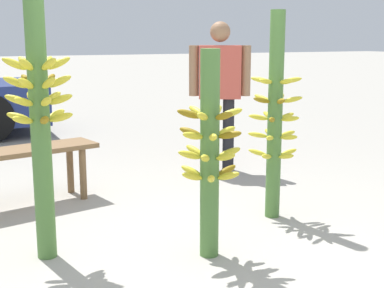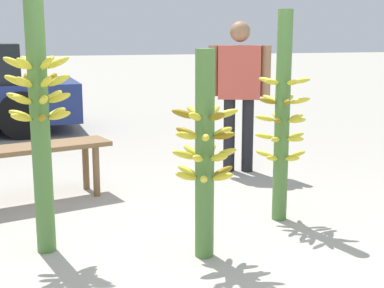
{
  "view_description": "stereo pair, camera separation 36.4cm",
  "coord_description": "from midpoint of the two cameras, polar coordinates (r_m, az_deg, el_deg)",
  "views": [
    {
      "loc": [
        -1.48,
        -2.83,
        1.39
      ],
      "look_at": [
        0.1,
        0.37,
        0.68
      ],
      "focal_mm": 50.0,
      "sensor_mm": 36.0,
      "label": 1
    },
    {
      "loc": [
        -1.14,
        -2.98,
        1.39
      ],
      "look_at": [
        0.1,
        0.37,
        0.68
      ],
      "focal_mm": 50.0,
      "sensor_mm": 36.0,
      "label": 2
    }
  ],
  "objects": [
    {
      "name": "banana_stalk_right",
      "position": [
        4.1,
        6.35,
        2.88
      ],
      "size": [
        0.41,
        0.41,
        1.59
      ],
      "color": "#4C7A38",
      "rests_on": "ground_plane"
    },
    {
      "name": "ground_plane",
      "position": [
        3.48,
        -1.77,
        -12.27
      ],
      "size": [
        80.0,
        80.0,
        0.0
      ],
      "primitive_type": "plane",
      "color": "#9E998E"
    },
    {
      "name": "market_bench",
      "position": [
        4.64,
        -21.83,
        -1.64
      ],
      "size": [
        1.63,
        0.67,
        0.49
      ],
      "rotation": [
        0.0,
        0.0,
        0.2
      ],
      "color": "brown",
      "rests_on": "ground_plane"
    },
    {
      "name": "banana_stalk_left",
      "position": [
        3.45,
        -18.88,
        2.77
      ],
      "size": [
        0.42,
        0.42,
        1.73
      ],
      "color": "#4C7A38",
      "rests_on": "ground_plane"
    },
    {
      "name": "vendor_person",
      "position": [
        5.56,
        1.09,
        6.41
      ],
      "size": [
        0.62,
        0.37,
        1.55
      ],
      "rotation": [
        0.0,
        0.0,
        2.68
      ],
      "color": "black",
      "rests_on": "ground_plane"
    },
    {
      "name": "banana_stalk_center",
      "position": [
        3.33,
        -1.22,
        -0.94
      ],
      "size": [
        0.42,
        0.42,
        1.32
      ],
      "color": "#4C7A38",
      "rests_on": "ground_plane"
    }
  ]
}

